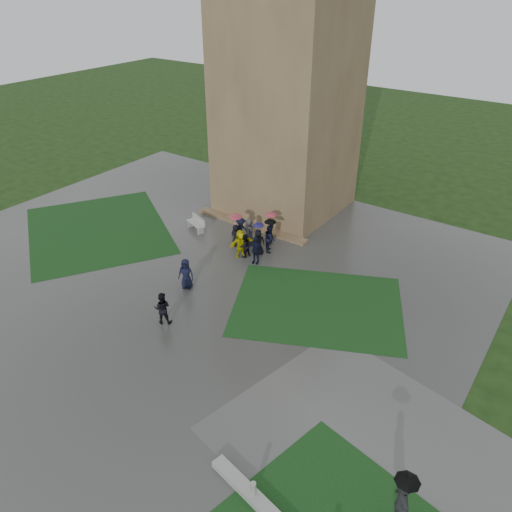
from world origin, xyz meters
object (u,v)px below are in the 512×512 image
Objects in this scene: pedestrian_near at (162,308)px; pedestrian_path at (403,500)px; bench at (197,223)px; pedestrian_mid at (186,274)px; tower at (288,85)px.

pedestrian_path is (14.00, -3.31, 0.31)m from pedestrian_near.
pedestrian_mid is (4.28, -5.79, 0.40)m from bench.
pedestrian_mid is 1.02× the size of pedestrian_near.
pedestrian_mid is at bearing 157.06° from pedestrian_path.
bench is at bearing 147.89° from pedestrian_path.
bench is at bearing -91.67° from pedestrian_near.
bench is at bearing -112.05° from tower.
pedestrian_mid is 16.52m from pedestrian_path.
tower reaches higher than pedestrian_path.
pedestrian_mid is 3.36m from pedestrian_near.
tower reaches higher than pedestrian_near.
pedestrian_path is at bearing -47.11° from pedestrian_mid.
tower is 18.02m from pedestrian_near.
pedestrian_near is at bearing -80.45° from tower.
pedestrian_mid is at bearing -83.46° from tower.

